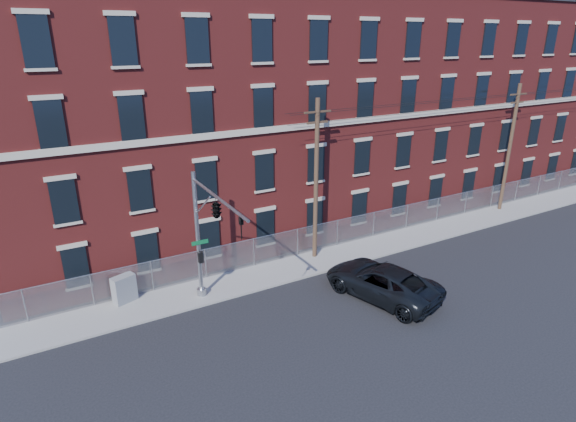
# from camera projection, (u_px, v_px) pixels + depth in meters

# --- Properties ---
(ground) EXTENTS (140.00, 140.00, 0.00)m
(ground) POSITION_uv_depth(u_px,v_px,m) (339.00, 306.00, 24.84)
(ground) COLOR black
(ground) RESTS_ON ground
(sidewalk) EXTENTS (65.00, 3.00, 0.12)m
(sidewalk) POSITION_uv_depth(u_px,v_px,m) (434.00, 230.00, 34.42)
(sidewalk) COLOR #989690
(sidewalk) RESTS_ON ground
(mill_building) EXTENTS (55.30, 14.32, 16.30)m
(mill_building) POSITION_uv_depth(u_px,v_px,m) (364.00, 104.00, 38.89)
(mill_building) COLOR maroon
(mill_building) RESTS_ON ground
(chain_link_fence) EXTENTS (59.06, 0.06, 1.85)m
(chain_link_fence) POSITION_uv_depth(u_px,v_px,m) (422.00, 212.00, 35.13)
(chain_link_fence) COLOR #A5A8AD
(chain_link_fence) RESTS_ON ground
(traffic_signal_mast) EXTENTS (0.90, 6.75, 7.00)m
(traffic_signal_mast) POSITION_uv_depth(u_px,v_px,m) (212.00, 219.00, 21.98)
(traffic_signal_mast) COLOR #9EA0A5
(traffic_signal_mast) RESTS_ON ground
(utility_pole_near) EXTENTS (1.80, 0.28, 10.00)m
(utility_pole_near) POSITION_uv_depth(u_px,v_px,m) (316.00, 178.00, 28.47)
(utility_pole_near) COLOR #493424
(utility_pole_near) RESTS_ON ground
(utility_pole_mid) EXTENTS (1.80, 0.28, 10.00)m
(utility_pole_mid) POSITION_uv_depth(u_px,v_px,m) (510.00, 146.00, 36.75)
(utility_pole_mid) COLOR #493424
(utility_pole_mid) RESTS_ON ground
(overhead_wires) EXTENTS (40.00, 0.62, 0.62)m
(overhead_wires) POSITION_uv_depth(u_px,v_px,m) (518.00, 97.00, 35.43)
(overhead_wires) COLOR black
(overhead_wires) RESTS_ON ground
(pickup_truck) EXTENTS (4.66, 7.06, 1.80)m
(pickup_truck) POSITION_uv_depth(u_px,v_px,m) (382.00, 281.00, 25.54)
(pickup_truck) COLOR black
(pickup_truck) RESTS_ON ground
(utility_cabinet) EXTENTS (1.32, 0.96, 1.49)m
(utility_cabinet) POSITION_uv_depth(u_px,v_px,m) (124.00, 289.00, 24.86)
(utility_cabinet) COLOR slate
(utility_cabinet) RESTS_ON sidewalk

